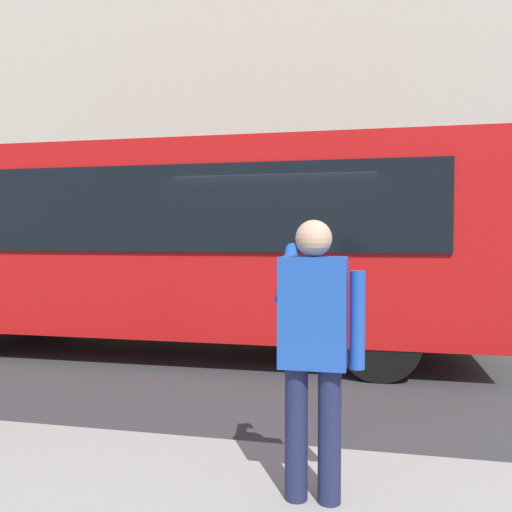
# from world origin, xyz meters

# --- Properties ---
(ground_plane) EXTENTS (60.00, 60.00, 0.00)m
(ground_plane) POSITION_xyz_m (0.00, 0.00, 0.00)
(ground_plane) COLOR #38383A
(building_facade_far) EXTENTS (28.00, 1.55, 12.00)m
(building_facade_far) POSITION_xyz_m (-0.02, -6.80, 5.99)
(building_facade_far) COLOR beige
(building_facade_far) RESTS_ON ground_plane
(red_bus) EXTENTS (9.05, 2.54, 3.08)m
(red_bus) POSITION_xyz_m (1.72, -0.14, 1.68)
(red_bus) COLOR red
(red_bus) RESTS_ON ground_plane
(pedestrian_photographer) EXTENTS (0.53, 0.52, 1.70)m
(pedestrian_photographer) POSITION_xyz_m (-0.86, 4.33, 1.14)
(pedestrian_photographer) COLOR #1E2347
(pedestrian_photographer) RESTS_ON sidewalk_curb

